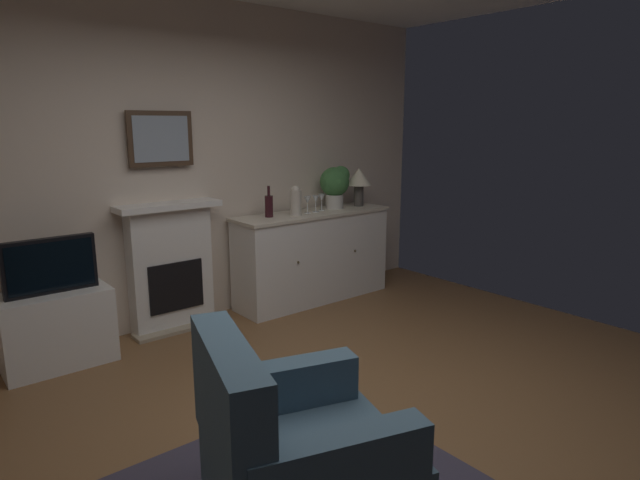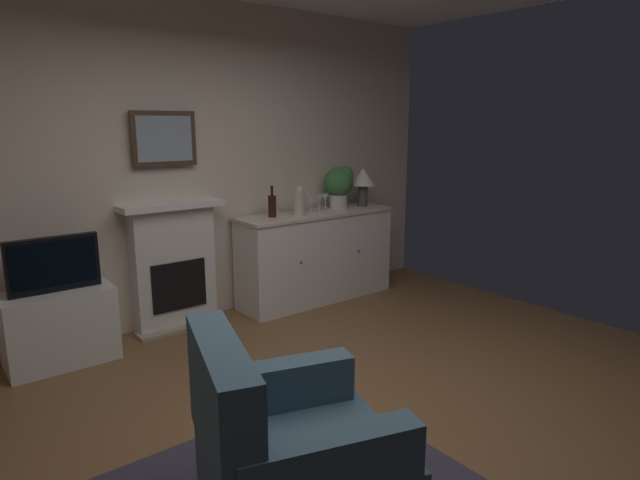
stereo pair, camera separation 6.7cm
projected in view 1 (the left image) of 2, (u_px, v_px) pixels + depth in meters
The scene contains 15 objects.
ground_plane at pixel (354, 435), 3.15m from camera, with size 5.73×4.65×0.10m, color brown.
wall_rear at pixel (173, 165), 4.57m from camera, with size 5.73×0.06×2.79m, color beige.
fireplace_unit at pixel (171, 266), 4.57m from camera, with size 0.87×0.30×1.10m.
framed_picture at pixel (161, 139), 4.38m from camera, with size 0.55×0.04×0.45m.
sideboard_cabinet at pixel (313, 256), 5.34m from camera, with size 1.66×0.49×0.89m.
table_lamp at pixel (359, 179), 5.57m from camera, with size 0.26×0.26×0.40m.
wine_bottle at pixel (269, 206), 4.95m from camera, with size 0.08×0.08×0.29m.
wine_glass_left at pixel (307, 201), 5.15m from camera, with size 0.07×0.07×0.16m.
wine_glass_center at pixel (316, 200), 5.23m from camera, with size 0.07×0.07×0.16m.
wine_glass_right at pixel (322, 198), 5.33m from camera, with size 0.07×0.07×0.16m.
vase_decorative at pixel (296, 201), 5.03m from camera, with size 0.11×0.11×0.28m.
tv_cabinet at pixel (56, 329), 3.90m from camera, with size 0.75×0.42×0.56m.
tv_set at pixel (50, 266), 3.78m from camera, with size 0.62×0.07×0.40m.
potted_plant_small at pixel (335, 183), 5.43m from camera, with size 0.30×0.30×0.43m.
armchair at pixel (294, 454), 2.26m from camera, with size 1.00×0.96×0.92m.
Camera 1 is at (-1.95, -2.06, 1.75)m, focal length 30.03 mm.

